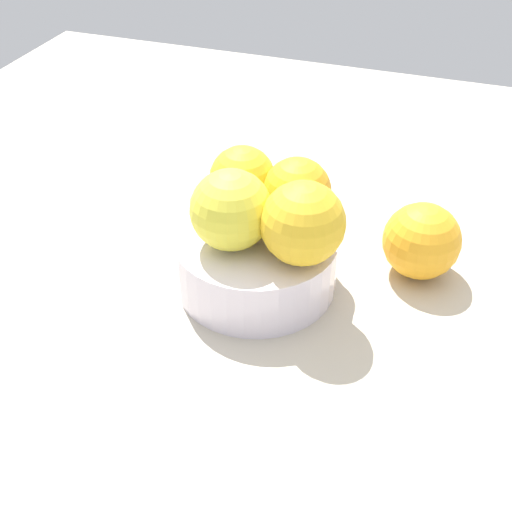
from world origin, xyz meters
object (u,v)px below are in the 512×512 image
object	(u,v)px
orange_in_bowl_1	(242,179)
orange_in_bowl_0	(231,210)
orange_in_bowl_3	(297,191)
fruit_bowl	(256,262)
orange_loose_0	(422,241)
orange_in_bowl_2	(303,223)

from	to	relation	value
orange_in_bowl_1	orange_in_bowl_0	bearing A→B (deg)	-79.26
orange_in_bowl_3	orange_in_bowl_0	bearing A→B (deg)	-128.78
fruit_bowl	orange_loose_0	xyz separation A→B (cm)	(13.88, 6.68, 1.03)
orange_in_bowl_3	orange_loose_0	size ratio (longest dim) A/B	0.85
orange_in_bowl_1	orange_loose_0	distance (cm)	17.51
orange_in_bowl_1	orange_in_bowl_3	distance (cm)	5.37
orange_in_bowl_1	orange_loose_0	xyz separation A→B (cm)	(16.64, 2.48, -4.83)
fruit_bowl	orange_in_bowl_0	distance (cm)	6.74
orange_in_bowl_1	fruit_bowl	bearing A→B (deg)	-56.63
orange_in_bowl_0	orange_in_bowl_3	world-z (taller)	orange_in_bowl_0
orange_in_bowl_2	orange_loose_0	bearing A→B (deg)	41.59
orange_in_bowl_3	orange_in_bowl_2	bearing A→B (deg)	-69.09
fruit_bowl	orange_in_bowl_1	bearing A→B (deg)	123.37
orange_in_bowl_2	orange_in_bowl_3	world-z (taller)	orange_in_bowl_2
orange_in_bowl_2	fruit_bowl	bearing A→B (deg)	161.04
orange_in_bowl_2	orange_loose_0	distance (cm)	13.53
orange_in_bowl_0	orange_in_bowl_2	bearing A→B (deg)	0.47
fruit_bowl	orange_in_bowl_0	world-z (taller)	orange_in_bowl_0
orange_in_bowl_0	orange_in_bowl_2	distance (cm)	6.24
orange_in_bowl_0	fruit_bowl	bearing A→B (deg)	44.37
orange_in_bowl_2	orange_in_bowl_3	bearing A→B (deg)	110.91
orange_in_bowl_1	orange_in_bowl_3	world-z (taller)	same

